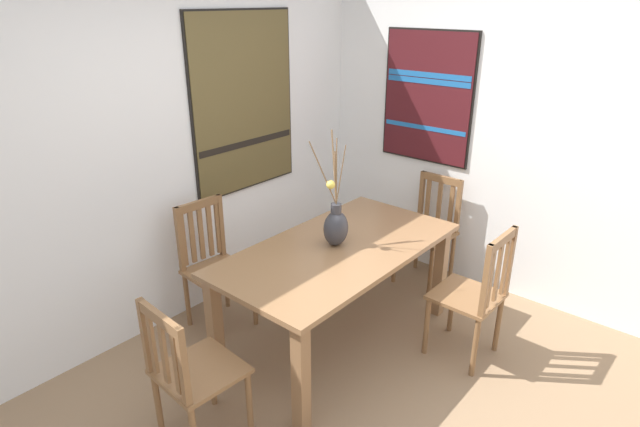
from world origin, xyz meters
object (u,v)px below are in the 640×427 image
Objects in this scene: centerpiece_vase at (336,225)px; chair_0 at (213,263)px; chair_1 at (429,229)px; dining_table at (338,261)px; chair_2 at (475,294)px; chair_3 at (191,372)px; painting_on_back_wall at (244,103)px; painting_on_side_wall at (428,97)px.

centerpiece_vase is 1.01m from chair_0.
dining_table is at bearing 178.58° from chair_1.
chair_3 is at bearing 154.55° from chair_2.
chair_1 is (1.22, -0.03, -0.17)m from dining_table.
chair_2 is 0.69× the size of painting_on_back_wall.
chair_0 is 0.69× the size of painting_on_back_wall.
painting_on_back_wall reaches higher than centerpiece_vase.
painting_on_side_wall is at bearing -37.57° from painting_on_back_wall.
painting_on_back_wall is 1.55m from painting_on_side_wall.
chair_0 is 2.24m from painting_on_side_wall.
centerpiece_vase is at bearing 118.57° from chair_2.
chair_1 is at bearing -50.73° from painting_on_back_wall.
dining_table is 1.25m from chair_3.
chair_3 is 2.92m from painting_on_side_wall.
dining_table is 1.81× the size of chair_2.
chair_2 is (0.47, -0.80, -0.16)m from dining_table.
dining_table is 1.26× the size of painting_on_back_wall.
centerpiece_vase is at bearing 176.87° from chair_1.
chair_1 is 0.97× the size of chair_2.
chair_0 reaches higher than chair_3.
chair_1 is at bearing -3.13° from centerpiece_vase.
dining_table is 1.87× the size of chair_1.
chair_2 reaches higher than chair_1.
chair_3 is (-1.24, 0.01, -0.17)m from dining_table.
chair_3 is (-1.25, -0.02, -0.43)m from centerpiece_vase.
painting_on_side_wall is (1.00, 1.02, 1.05)m from chair_2.
centerpiece_vase reaches higher than dining_table.
painting_on_back_wall is at bearing 24.87° from chair_0.
chair_1 is 2.46m from chair_3.
chair_0 is 1.28m from painting_on_back_wall.
chair_3 is (-0.83, -0.85, -0.03)m from chair_0.
painting_on_side_wall is (0.25, 0.25, 1.06)m from chair_1.
chair_1 is 1.88m from painting_on_back_wall.
chair_0 is at bearing 117.05° from centerpiece_vase.
painting_on_back_wall is (0.23, 1.13, 0.65)m from centerpiece_vase.
painting_on_back_wall is (0.24, 1.17, 0.91)m from dining_table.
painting_on_side_wall is (1.47, 0.22, 0.90)m from dining_table.
chair_1 is 0.67× the size of painting_on_back_wall.
centerpiece_vase is 1.04m from chair_2.
centerpiece_vase is 1.28m from chair_1.
chair_2 is 1.89m from chair_3.
dining_table is 0.97m from chair_0.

